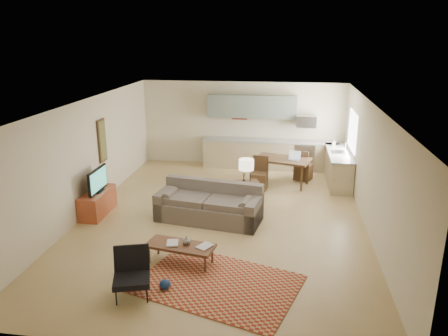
% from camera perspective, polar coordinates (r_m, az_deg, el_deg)
% --- Properties ---
extents(room, '(9.00, 9.00, 9.00)m').
position_cam_1_polar(room, '(9.83, -0.25, 0.60)').
color(room, tan).
rests_on(room, ground).
extents(kitchen_counter_back, '(4.26, 0.64, 0.92)m').
position_cam_1_polar(kitchen_counter_back, '(14.00, 5.93, 1.82)').
color(kitchen_counter_back, tan).
rests_on(kitchen_counter_back, ground).
extents(kitchen_counter_right, '(0.64, 2.26, 0.92)m').
position_cam_1_polar(kitchen_counter_right, '(12.95, 14.70, 0.05)').
color(kitchen_counter_right, tan).
rests_on(kitchen_counter_right, ground).
extents(kitchen_range, '(0.62, 0.62, 0.90)m').
position_cam_1_polar(kitchen_range, '(14.01, 10.43, 1.58)').
color(kitchen_range, '#A5A8AD').
rests_on(kitchen_range, ground).
extents(kitchen_microwave, '(0.62, 0.40, 0.35)m').
position_cam_1_polar(kitchen_microwave, '(13.78, 10.67, 6.01)').
color(kitchen_microwave, '#A5A8AD').
rests_on(kitchen_microwave, room).
extents(upper_cabinets, '(2.80, 0.34, 0.70)m').
position_cam_1_polar(upper_cabinets, '(13.87, 3.65, 8.02)').
color(upper_cabinets, slate).
rests_on(upper_cabinets, room).
extents(window_right, '(0.02, 1.40, 1.05)m').
position_cam_1_polar(window_right, '(12.72, 16.41, 4.68)').
color(window_right, white).
rests_on(window_right, room).
extents(wall_art_left, '(0.06, 0.42, 1.10)m').
position_cam_1_polar(wall_art_left, '(11.51, -15.61, 3.46)').
color(wall_art_left, olive).
rests_on(wall_art_left, room).
extents(triptych, '(1.70, 0.04, 0.50)m').
position_cam_1_polar(triptych, '(14.08, 2.05, 7.36)').
color(triptych, beige).
rests_on(triptych, room).
extents(rug, '(3.09, 2.56, 0.02)m').
position_cam_1_polar(rug, '(7.82, -0.81, -14.86)').
color(rug, maroon).
rests_on(rug, floor).
extents(sofa, '(2.62, 1.47, 0.86)m').
position_cam_1_polar(sofa, '(10.05, -2.01, -4.58)').
color(sofa, '#5D5248').
rests_on(sofa, floor).
extents(coffee_table, '(1.36, 0.74, 0.39)m').
position_cam_1_polar(coffee_table, '(8.40, -5.69, -11.08)').
color(coffee_table, '#502E1C').
rests_on(coffee_table, floor).
extents(book_a, '(0.33, 0.37, 0.03)m').
position_cam_1_polar(book_a, '(8.36, -7.50, -9.71)').
color(book_a, maroon).
rests_on(book_a, coffee_table).
extents(book_b, '(0.48, 0.50, 0.02)m').
position_cam_1_polar(book_b, '(8.26, -3.13, -9.95)').
color(book_b, navy).
rests_on(book_b, coffee_table).
extents(vase, '(0.23, 0.23, 0.16)m').
position_cam_1_polar(vase, '(8.28, -4.94, -9.39)').
color(vase, black).
rests_on(vase, coffee_table).
extents(armchair, '(0.85, 0.85, 0.78)m').
position_cam_1_polar(armchair, '(7.49, -11.99, -13.46)').
color(armchair, black).
rests_on(armchair, floor).
extents(tv_credenza, '(0.47, 1.23, 0.57)m').
position_cam_1_polar(tv_credenza, '(10.89, -16.18, -4.36)').
color(tv_credenza, '#943D23').
rests_on(tv_credenza, floor).
extents(tv, '(0.09, 0.94, 0.57)m').
position_cam_1_polar(tv, '(10.68, -16.20, -1.55)').
color(tv, black).
rests_on(tv, tv_credenza).
extents(console_table, '(0.74, 0.61, 0.74)m').
position_cam_1_polar(console_table, '(10.60, 2.86, -3.75)').
color(console_table, '#3D2A19').
rests_on(console_table, floor).
extents(table_lamp, '(0.44, 0.44, 0.59)m').
position_cam_1_polar(table_lamp, '(10.38, 2.92, -0.32)').
color(table_lamp, beige).
rests_on(table_lamp, console_table).
extents(dining_table, '(1.70, 1.26, 0.77)m').
position_cam_1_polar(dining_table, '(12.55, 7.58, -0.44)').
color(dining_table, '#3D2A19').
rests_on(dining_table, floor).
extents(dining_chair_near, '(0.50, 0.51, 0.92)m').
position_cam_1_polar(dining_chair_near, '(12.07, 4.61, -0.70)').
color(dining_chair_near, '#3D2A19').
rests_on(dining_chair_near, floor).
extents(dining_chair_far, '(0.60, 0.61, 0.92)m').
position_cam_1_polar(dining_chair_far, '(13.02, 10.37, 0.44)').
color(dining_chair_far, '#3D2A19').
rests_on(dining_chair_far, floor).
extents(laptop, '(0.38, 0.33, 0.24)m').
position_cam_1_polar(laptop, '(12.31, 9.08, 1.60)').
color(laptop, '#A5A8AD').
rests_on(laptop, dining_table).
extents(soap_bottle, '(0.12, 0.12, 0.19)m').
position_cam_1_polar(soap_bottle, '(13.44, 14.16, 3.17)').
color(soap_bottle, beige).
rests_on(soap_bottle, kitchen_counter_right).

